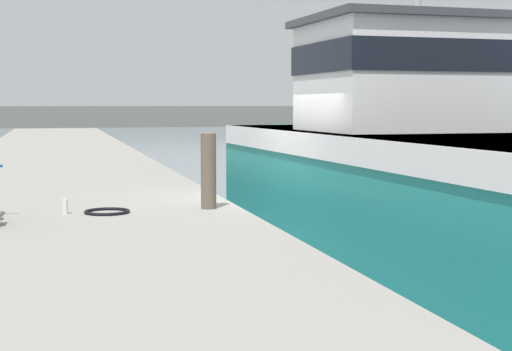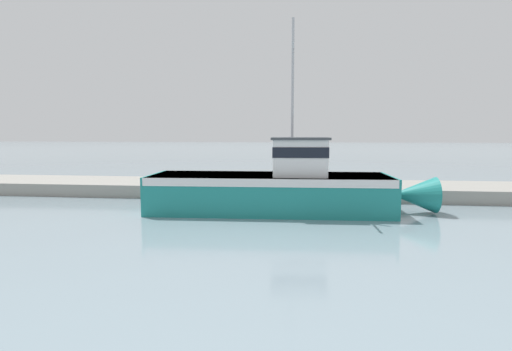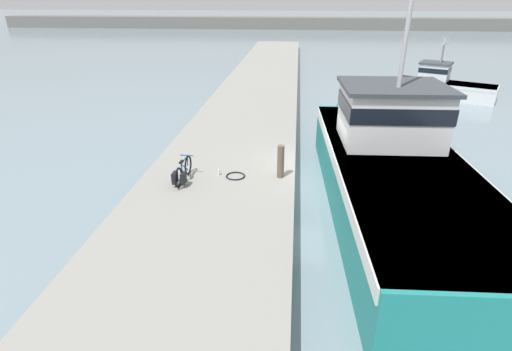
# 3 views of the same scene
# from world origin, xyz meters

# --- Properties ---
(ground_plane) EXTENTS (320.00, 320.00, 0.00)m
(ground_plane) POSITION_xyz_m (0.00, 0.00, 0.00)
(ground_plane) COLOR gray
(dock_pier) EXTENTS (5.12, 80.00, 0.79)m
(dock_pier) POSITION_xyz_m (-3.41, 0.00, 0.39)
(dock_pier) COLOR gray
(dock_pier) RESTS_ON ground_plane
(fishing_boat_main) EXTENTS (4.39, 14.33, 9.55)m
(fishing_boat_main) POSITION_xyz_m (2.21, -1.12, 1.33)
(fishing_boat_main) COLOR teal
(fishing_boat_main) RESTS_ON ground_plane
(bicycle_touring) EXTENTS (0.47, 1.67, 0.73)m
(bicycle_touring) POSITION_xyz_m (-4.48, -1.75, 1.12)
(bicycle_touring) COLOR black
(bicycle_touring) RESTS_ON dock_pier
(mooring_post) EXTENTS (0.23, 0.23, 1.12)m
(mooring_post) POSITION_xyz_m (-1.34, -1.03, 1.35)
(mooring_post) COLOR brown
(mooring_post) RESTS_ON dock_pier
(hose_coil) EXTENTS (0.65, 0.65, 0.04)m
(hose_coil) POSITION_xyz_m (-2.83, -1.15, 0.81)
(hose_coil) COLOR black
(hose_coil) RESTS_ON dock_pier
(water_bottle_on_curb) EXTENTS (0.08, 0.08, 0.21)m
(water_bottle_on_curb) POSITION_xyz_m (-3.41, -1.08, 0.89)
(water_bottle_on_curb) COLOR silver
(water_bottle_on_curb) RESTS_ON dock_pier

